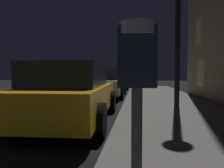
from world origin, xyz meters
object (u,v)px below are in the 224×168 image
(parking_meter, at_px, (137,85))
(car_yellow_cab, at_px, (71,93))
(car_blue, at_px, (117,80))
(car_white, at_px, (106,83))
(car_silver, at_px, (122,79))

(parking_meter, xyz_separation_m, car_yellow_cab, (-1.61, 3.81, -0.40))
(car_yellow_cab, relative_size, car_blue, 0.95)
(car_yellow_cab, distance_m, car_white, 5.86)
(parking_meter, distance_m, car_yellow_cab, 4.15)
(car_yellow_cab, height_order, car_silver, same)
(car_white, relative_size, car_silver, 1.03)
(car_blue, bearing_deg, parking_meter, -84.18)
(car_yellow_cab, bearing_deg, car_silver, 90.01)
(parking_meter, xyz_separation_m, car_white, (-1.61, 9.67, -0.42))
(car_silver, bearing_deg, car_white, -90.00)
(parking_meter, height_order, car_white, car_white)
(car_yellow_cab, xyz_separation_m, car_silver, (-0.00, 17.61, -0.00))
(parking_meter, relative_size, car_blue, 0.28)
(car_white, distance_m, car_blue, 6.10)
(car_white, height_order, car_silver, same)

